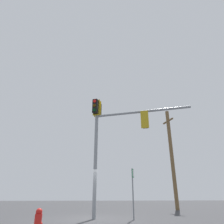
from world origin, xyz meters
TOP-DOWN VIEW (x-y plane):
  - ground_plane at (0.00, 0.00)m, footprint 60.00×60.00m
  - signal_mast_assembly at (0.57, 0.98)m, footprint 2.36×5.54m
  - utility_pole_wooden at (-5.66, 6.71)m, footprint 1.62×0.50m
  - route_sign_primary at (0.64, 2.17)m, footprint 0.29×0.15m
  - fire_hydrant at (4.91, -1.49)m, footprint 0.30×0.22m

SIDE VIEW (x-z plane):
  - ground_plane at x=0.00m, z-range 0.00..0.00m
  - fire_hydrant at x=4.91m, z-range 0.00..0.81m
  - route_sign_primary at x=0.64m, z-range 0.28..2.81m
  - utility_pole_wooden at x=-5.66m, z-range 0.09..8.68m
  - signal_mast_assembly at x=0.57m, z-range 1.43..8.22m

